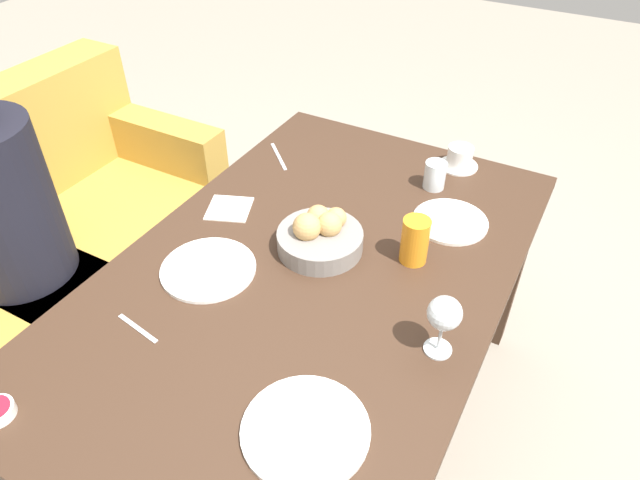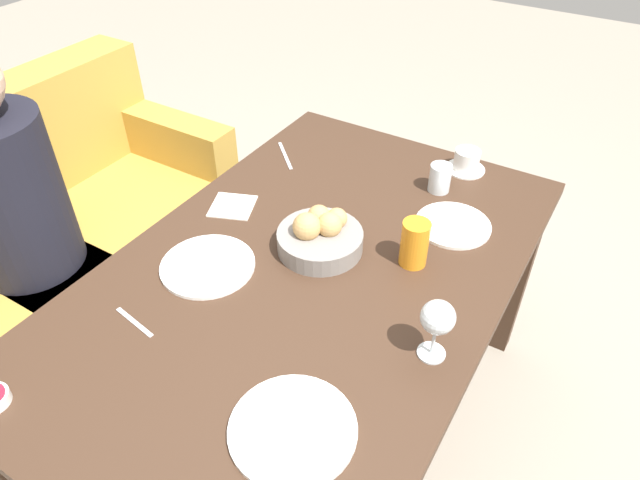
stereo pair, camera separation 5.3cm
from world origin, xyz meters
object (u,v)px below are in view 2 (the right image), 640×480
napkin (233,206)px  spoon_coffee (134,322)px  wine_glass (438,319)px  fork_silver (285,155)px  plate_near_right (453,225)px  plate_near_left (293,429)px  water_tumbler (440,178)px  coffee_cup (466,161)px  juice_glass (415,243)px  plate_far_center (208,266)px  couch (36,258)px  bread_basket (320,235)px  seated_person (27,242)px

napkin → spoon_coffee: bearing=-169.5°
wine_glass → fork_silver: wine_glass is taller
plate_near_right → napkin: plate_near_right is taller
plate_near_left → plate_near_right: (0.78, -0.03, 0.00)m
plate_near_right → napkin: (-0.25, 0.60, -0.00)m
water_tumbler → coffee_cup: size_ratio=0.69×
juice_glass → napkin: juice_glass is taller
napkin → plate_far_center: bearing=-155.6°
plate_near_left → fork_silver: bearing=34.8°
fork_silver → spoon_coffee: 0.82m
plate_far_center → wine_glass: size_ratio=1.58×
plate_near_right → spoon_coffee: size_ratio=1.61×
plate_far_center → water_tumbler: (0.65, -0.38, 0.04)m
wine_glass → water_tumbler: bearing=20.8°
couch → plate_near_left: (-0.32, -1.40, 0.43)m
bread_basket → seated_person: bearing=104.6°
spoon_coffee → water_tumbler: bearing=-24.2°
coffee_cup → napkin: bearing=136.9°
bread_basket → fork_silver: bearing=45.0°
spoon_coffee → plate_near_left: bearing=-95.4°
plate_far_center → juice_glass: bearing=-56.7°
juice_glass → coffee_cup: bearing=4.5°
juice_glass → wine_glass: bearing=-148.0°
spoon_coffee → seated_person: bearing=75.4°
juice_glass → coffee_cup: size_ratio=1.02×
couch → bread_basket: size_ratio=6.58×
bread_basket → plate_near_right: 0.39m
plate_near_left → spoon_coffee: bearing=84.6°
bread_basket → wine_glass: 0.45m
plate_near_left → coffee_cup: size_ratio=2.02×
seated_person → bread_basket: (0.26, -1.00, 0.27)m
plate_far_center → wine_glass: bearing=-86.8°
bread_basket → spoon_coffee: bread_basket is taller
fork_silver → couch: bearing=123.6°
seated_person → juice_glass: size_ratio=9.31×
bread_basket → spoon_coffee: (-0.46, 0.23, -0.04)m
juice_glass → water_tumbler: 0.36m
plate_far_center → water_tumbler: 0.75m
plate_far_center → water_tumbler: bearing=-30.3°
coffee_cup → spoon_coffee: size_ratio=0.95×
seated_person → water_tumbler: seated_person is taller
plate_near_left → plate_far_center: same height
bread_basket → plate_far_center: 0.31m
juice_glass → water_tumbler: juice_glass is taller
plate_far_center → juice_glass: 0.54m
napkin → fork_silver: bearing=5.3°
fork_silver → napkin: 0.33m
seated_person → juice_glass: bearing=-74.9°
couch → water_tumbler: (0.61, -1.32, 0.47)m
spoon_coffee → bread_basket: bearing=-26.5°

